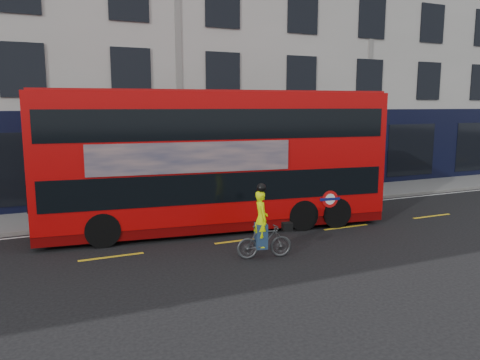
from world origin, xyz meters
TOP-DOWN VIEW (x-y plane):
  - ground at (0.00, 0.00)m, footprint 120.00×120.00m
  - pavement at (0.00, 6.50)m, footprint 60.00×3.00m
  - kerb at (0.00, 5.00)m, footprint 60.00×0.12m
  - building_terrace at (0.00, 12.94)m, footprint 50.00×10.07m
  - road_edge_line at (0.00, 4.70)m, footprint 58.00×0.10m
  - lane_dashes at (0.00, 1.50)m, footprint 58.00×0.12m
  - bus at (-0.13, 3.29)m, footprint 11.84×3.97m
  - cyclist at (-0.14, -0.30)m, footprint 1.62×0.72m

SIDE VIEW (x-z plane):
  - ground at x=0.00m, z-range 0.00..0.00m
  - road_edge_line at x=0.00m, z-range 0.00..0.01m
  - lane_dashes at x=0.00m, z-range 0.00..0.01m
  - pavement at x=0.00m, z-range 0.00..0.12m
  - kerb at x=0.00m, z-range 0.00..0.13m
  - cyclist at x=-0.14m, z-range -0.35..1.77m
  - bus at x=-0.13m, z-range 0.06..4.75m
  - building_terrace at x=0.00m, z-range -0.01..14.99m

